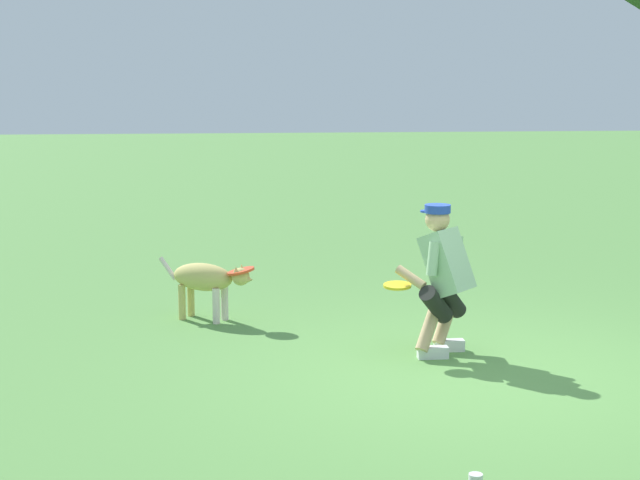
# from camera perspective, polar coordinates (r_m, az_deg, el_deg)

# --- Properties ---
(ground_plane) EXTENTS (60.00, 60.00, 0.00)m
(ground_plane) POSITION_cam_1_polar(r_m,az_deg,el_deg) (8.49, 8.64, -7.37)
(ground_plane) COLOR #558A43
(person) EXTENTS (0.71, 0.58, 1.29)m
(person) POSITION_cam_1_polar(r_m,az_deg,el_deg) (8.89, 6.74, -1.92)
(person) COLOR silver
(person) RESTS_ON ground_plane
(dog) EXTENTS (0.94, 0.61, 0.59)m
(dog) POSITION_cam_1_polar(r_m,az_deg,el_deg) (10.15, -6.19, -2.18)
(dog) COLOR tan
(dog) RESTS_ON ground_plane
(frisbee_flying) EXTENTS (0.36, 0.36, 0.10)m
(frisbee_flying) POSITION_cam_1_polar(r_m,az_deg,el_deg) (9.95, -4.35, -1.70)
(frisbee_flying) COLOR #DF4822
(frisbee_held) EXTENTS (0.30, 0.30, 0.04)m
(frisbee_held) POSITION_cam_1_polar(r_m,az_deg,el_deg) (8.86, 4.25, -2.50)
(frisbee_held) COLOR yellow
(frisbee_held) RESTS_ON person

